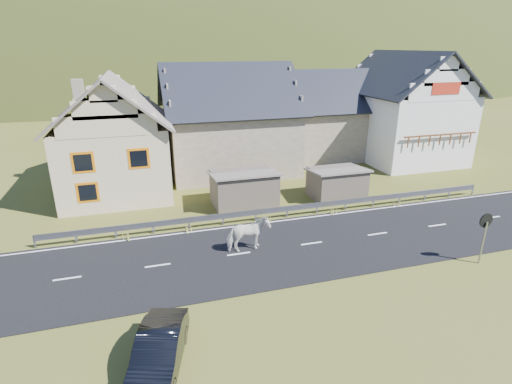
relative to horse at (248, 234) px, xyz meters
name	(u,v)px	position (x,y,z in m)	size (l,w,h in m)	color
ground	(311,244)	(3.43, -0.23, -0.94)	(160.00, 160.00, 0.00)	#484C16
road	(311,244)	(3.43, -0.23, -0.92)	(60.00, 7.00, 0.04)	black
lane_markings	(312,243)	(3.43, -0.23, -0.90)	(60.00, 6.60, 0.01)	silver
guardrail	(287,209)	(3.43, 3.45, -0.38)	(28.10, 0.09, 0.75)	#93969B
shed_left	(244,189)	(1.43, 6.27, 0.16)	(4.30, 3.30, 2.40)	brown
shed_right	(337,183)	(7.93, 5.77, 0.06)	(3.80, 2.90, 2.20)	brown
house_cream	(112,131)	(-6.58, 11.77, 3.41)	(7.80, 9.80, 8.30)	beige
house_stone_a	(229,114)	(2.43, 14.77, 3.69)	(10.80, 9.80, 8.90)	gray
house_stone_b	(328,110)	(12.43, 16.77, 3.29)	(9.80, 8.80, 8.10)	gray
house_white	(403,103)	(18.43, 13.77, 4.12)	(8.80, 10.80, 9.70)	silver
mountain	(166,112)	(8.43, 179.77, -20.94)	(440.00, 280.00, 260.00)	#25340F
horse	(248,234)	(0.00, 0.00, 0.00)	(2.14, 0.98, 1.81)	silver
car	(159,352)	(-4.90, -6.85, -0.29)	(1.39, 3.98, 1.31)	black
traffic_mirror	(485,227)	(10.41, -4.29, 0.95)	(0.72, 0.19, 2.59)	#93969B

